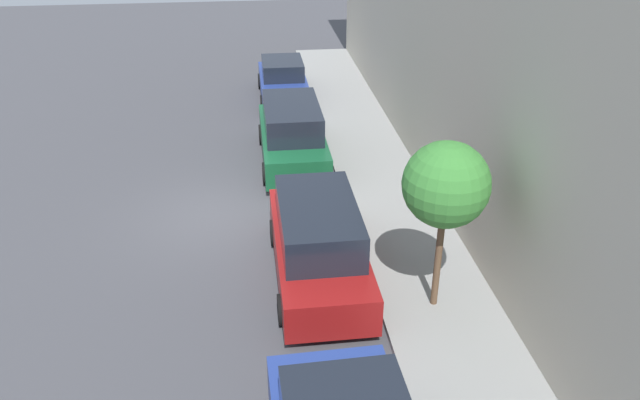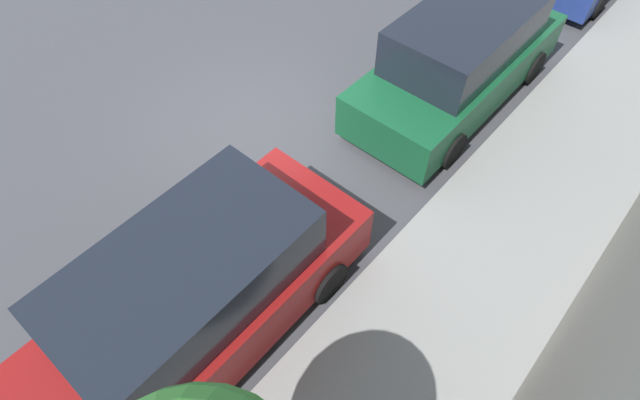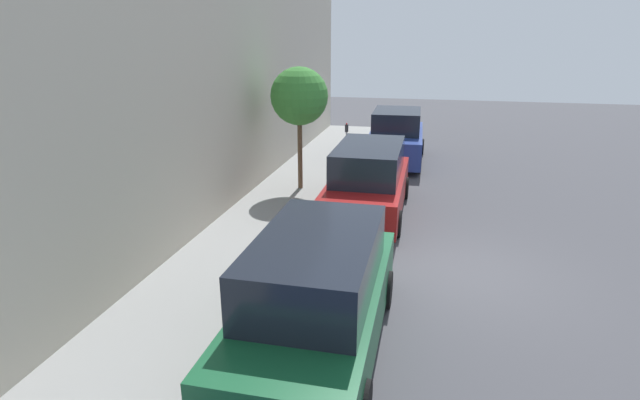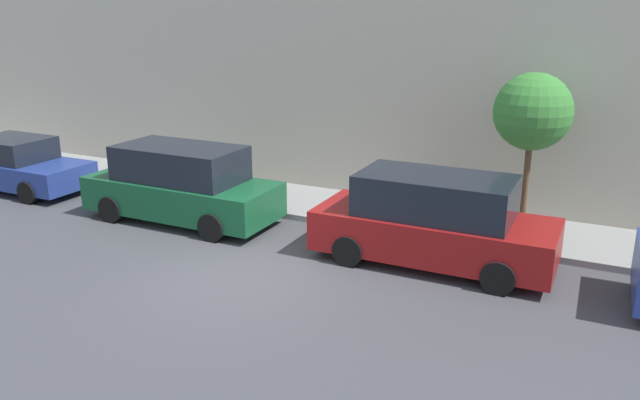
{
  "view_description": "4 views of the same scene",
  "coord_description": "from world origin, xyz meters",
  "px_view_note": "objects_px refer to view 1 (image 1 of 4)",
  "views": [
    {
      "loc": [
        1.01,
        -14.86,
        8.33
      ],
      "look_at": [
        2.63,
        -1.37,
        1.0
      ],
      "focal_mm": 35.0,
      "sensor_mm": 36.0,
      "label": 1
    },
    {
      "loc": [
        5.45,
        -4.33,
        6.64
      ],
      "look_at": [
        2.57,
        -1.05,
        1.0
      ],
      "focal_mm": 28.0,
      "sensor_mm": 36.0,
      "label": 2
    },
    {
      "loc": [
        0.79,
        9.69,
        4.64
      ],
      "look_at": [
        3.23,
        -1.07,
        1.0
      ],
      "focal_mm": 28.0,
      "sensor_mm": 36.0,
      "label": 3
    },
    {
      "loc": [
        -9.52,
        -6.43,
        5.12
      ],
      "look_at": [
        2.45,
        -0.56,
        1.0
      ],
      "focal_mm": 35.0,
      "sensor_mm": 36.0,
      "label": 4
    }
  ],
  "objects_px": {
    "parked_sedan_fourth": "(283,81)",
    "parked_minivan_second": "(318,243)",
    "street_tree": "(446,185)",
    "parked_minivan_third": "(292,134)"
  },
  "relations": [
    {
      "from": "street_tree",
      "to": "parked_minivan_second",
      "type": "bearing_deg",
      "value": 147.94
    },
    {
      "from": "parked_sedan_fourth",
      "to": "parked_minivan_second",
      "type": "bearing_deg",
      "value": -90.23
    },
    {
      "from": "parked_minivan_second",
      "to": "parked_minivan_third",
      "type": "relative_size",
      "value": 1.0
    },
    {
      "from": "parked_minivan_third",
      "to": "street_tree",
      "type": "bearing_deg",
      "value": -73.28
    },
    {
      "from": "parked_sedan_fourth",
      "to": "street_tree",
      "type": "relative_size",
      "value": 1.23
    },
    {
      "from": "parked_minivan_third",
      "to": "street_tree",
      "type": "xyz_separation_m",
      "value": [
        2.35,
        -7.83,
        2.02
      ]
    },
    {
      "from": "parked_minivan_second",
      "to": "street_tree",
      "type": "bearing_deg",
      "value": -32.06
    },
    {
      "from": "parked_minivan_second",
      "to": "parked_sedan_fourth",
      "type": "xyz_separation_m",
      "value": [
        0.05,
        12.49,
        -0.2
      ]
    },
    {
      "from": "parked_minivan_second",
      "to": "parked_minivan_third",
      "type": "xyz_separation_m",
      "value": [
        -0.06,
        6.4,
        -0.0
      ]
    },
    {
      "from": "street_tree",
      "to": "parked_sedan_fourth",
      "type": "bearing_deg",
      "value": 99.14
    }
  ]
}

